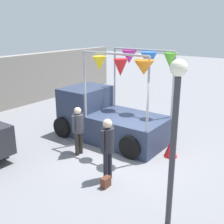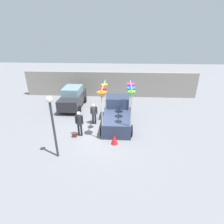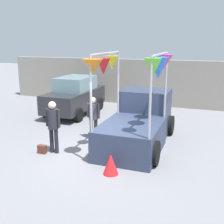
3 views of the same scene
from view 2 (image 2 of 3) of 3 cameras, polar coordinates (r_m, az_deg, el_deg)
The scene contains 9 objects.
ground_plane at distance 12.12m, azimuth -3.09°, elevation -6.76°, with size 60.00×60.00×0.00m, color slate.
vendor_truck at distance 12.90m, azimuth 1.76°, elevation -0.12°, with size 2.42×4.11×3.28m.
parked_car at distance 16.27m, azimuth -12.68°, elevation 4.69°, with size 1.88×4.00×1.88m.
person_customer at distance 11.46m, azimuth -10.64°, elevation -3.03°, with size 0.53×0.34×1.75m.
person_vendor at distance 12.87m, azimuth -5.93°, elevation -0.04°, with size 0.53×0.34×1.61m.
handbag at distance 11.83m, azimuth -12.17°, elevation -7.40°, with size 0.28×0.16×0.28m, color #592D1E.
street_lamp at distance 9.29m, azimuth -18.93°, elevation -2.03°, with size 0.32×0.32×3.53m.
brick_boundary_wall at distance 18.72m, azimuth -0.66°, elevation 9.01°, with size 18.00×0.36×2.60m, color gray.
folded_kite_bundle_crimson at distance 10.84m, azimuth 0.80°, elevation -8.99°, with size 0.44×0.44×0.60m, color red.
Camera 2 is at (1.24, -10.31, 6.26)m, focal length 28.00 mm.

